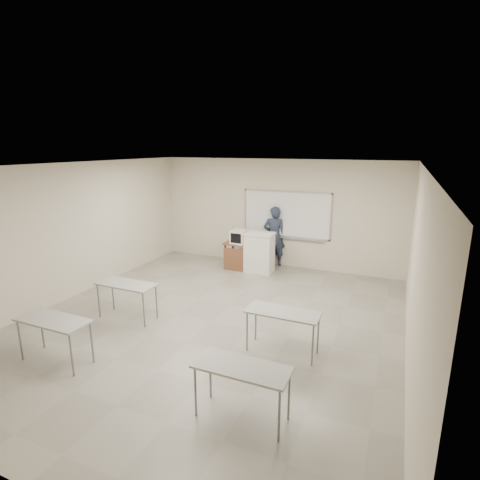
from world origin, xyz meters
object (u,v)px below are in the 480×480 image
at_px(presenter, 274,236).
at_px(laptop, 248,239).
at_px(mouse, 266,246).
at_px(podium, 259,252).
at_px(whiteboard, 286,215).
at_px(crt_monitor, 239,237).
at_px(keyboard, 266,233).
at_px(instructor_desk, 248,252).

bearing_deg(presenter, laptop, 19.23).
distance_m(mouse, presenter, 0.80).
relative_size(laptop, mouse, 3.27).
distance_m(podium, laptop, 0.57).
distance_m(whiteboard, crt_monitor, 1.44).
relative_size(whiteboard, mouse, 23.38).
xyz_separation_m(crt_monitor, keyboard, (0.73, 0.10, 0.16)).
bearing_deg(podium, keyboard, 26.81).
bearing_deg(keyboard, crt_monitor, 170.50).
distance_m(instructor_desk, podium, 0.33).
bearing_deg(crt_monitor, laptop, 64.46).
xyz_separation_m(instructor_desk, presenter, (0.51, 0.71, 0.33)).
bearing_deg(laptop, presenter, 28.18).
bearing_deg(keyboard, podium, -169.62).
relative_size(instructor_desk, mouse, 12.71).
height_order(instructor_desk, presenter, presenter).
relative_size(instructor_desk, podium, 1.25).
bearing_deg(crt_monitor, presenter, 45.89).
relative_size(crt_monitor, laptop, 1.31).
bearing_deg(presenter, whiteboard, 176.44).
relative_size(whiteboard, podium, 2.30).
height_order(podium, keyboard, keyboard).
xyz_separation_m(laptop, mouse, (0.65, -0.36, -0.04)).
relative_size(instructor_desk, keyboard, 2.84).
height_order(instructor_desk, keyboard, keyboard).
distance_m(podium, mouse, 0.33).
relative_size(mouse, keyboard, 0.22).
bearing_deg(whiteboard, keyboard, -116.97).
bearing_deg(keyboard, instructor_desk, 173.04).
height_order(whiteboard, keyboard, whiteboard).
bearing_deg(laptop, instructor_desk, -76.96).
height_order(instructor_desk, crt_monitor, crt_monitor).
distance_m(laptop, presenter, 0.76).
bearing_deg(instructor_desk, keyboard, 8.61).
xyz_separation_m(mouse, keyboard, (-0.07, 0.18, 0.32)).
bearing_deg(laptop, podium, -38.48).
height_order(podium, crt_monitor, crt_monitor).
bearing_deg(presenter, keyboard, 70.30).
bearing_deg(crt_monitor, keyboard, 10.70).
xyz_separation_m(instructor_desk, crt_monitor, (-0.25, -0.01, 0.40)).
relative_size(crt_monitor, presenter, 0.26).
bearing_deg(presenter, instructor_desk, 37.63).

